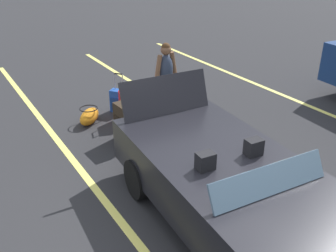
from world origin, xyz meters
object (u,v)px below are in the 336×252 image
at_px(suitcase_large_black, 126,123).
at_px(suitcase_medium_bright, 126,107).
at_px(convertible_car, 247,201).
at_px(duffel_bag, 89,116).
at_px(traveler_person, 166,78).
at_px(suitcase_small_carryon, 119,101).

relative_size(suitcase_large_black, suitcase_medium_bright, 0.88).
xyz_separation_m(convertible_car, duffel_bag, (-4.27, -0.37, -0.43)).
bearing_deg(traveler_person, duffel_bag, -128.14).
bearing_deg(duffel_bag, convertible_car, 5.02).
xyz_separation_m(suitcase_medium_bright, suitcase_small_carryon, (-0.52, 0.07, -0.06)).
height_order(suitcase_medium_bright, duffel_bag, suitcase_medium_bright).
bearing_deg(convertible_car, traveler_person, 167.97).
height_order(convertible_car, duffel_bag, convertible_car).
relative_size(suitcase_small_carryon, traveler_person, 0.53).
distance_m(duffel_bag, traveler_person, 1.77).
height_order(convertible_car, traveler_person, traveler_person).
bearing_deg(suitcase_medium_bright, traveler_person, -13.22).
bearing_deg(convertible_car, suitcase_small_carryon, 179.23).
height_order(duffel_bag, traveler_person, traveler_person).
relative_size(duffel_bag, traveler_person, 0.40).
relative_size(suitcase_large_black, traveler_person, 0.45).
relative_size(convertible_car, suitcase_small_carryon, 4.91).
distance_m(suitcase_medium_bright, suitcase_small_carryon, 0.53).
xyz_separation_m(suitcase_large_black, suitcase_medium_bright, (-0.79, 0.40, -0.06)).
bearing_deg(convertible_car, duffel_bag, -170.68).
bearing_deg(duffel_bag, suitcase_large_black, 15.27).
xyz_separation_m(suitcase_medium_bright, duffel_bag, (-0.31, -0.70, -0.15)).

